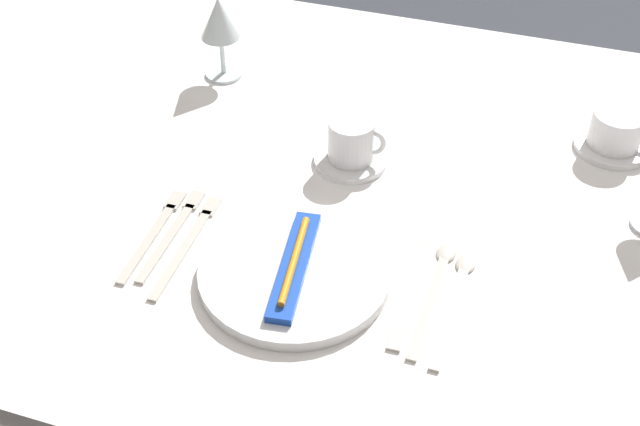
% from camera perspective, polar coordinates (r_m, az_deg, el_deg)
% --- Properties ---
extents(dining_table, '(1.80, 1.11, 0.74)m').
position_cam_1_polar(dining_table, '(1.40, 1.46, -0.29)').
color(dining_table, white).
rests_on(dining_table, ground).
extents(dinner_plate, '(0.27, 0.27, 0.02)m').
position_cam_1_polar(dinner_plate, '(1.18, -1.80, -4.06)').
color(dinner_plate, white).
rests_on(dinner_plate, dining_table).
extents(toothbrush_package, '(0.06, 0.21, 0.02)m').
position_cam_1_polar(toothbrush_package, '(1.17, -1.81, -3.48)').
color(toothbrush_package, blue).
rests_on(toothbrush_package, dinner_plate).
extents(fork_outer, '(0.02, 0.23, 0.00)m').
position_cam_1_polar(fork_outer, '(1.25, -8.85, -1.92)').
color(fork_outer, beige).
rests_on(fork_outer, dining_table).
extents(fork_inner, '(0.02, 0.21, 0.00)m').
position_cam_1_polar(fork_inner, '(1.27, -9.84, -1.19)').
color(fork_inner, beige).
rests_on(fork_inner, dining_table).
extents(fork_salad, '(0.02, 0.21, 0.00)m').
position_cam_1_polar(fork_salad, '(1.28, -11.09, -1.22)').
color(fork_salad, beige).
rests_on(fork_salad, dining_table).
extents(dinner_knife, '(0.02, 0.22, 0.00)m').
position_cam_1_polar(dinner_knife, '(1.17, 6.08, -5.34)').
color(dinner_knife, beige).
rests_on(dinner_knife, dining_table).
extents(spoon_soup, '(0.03, 0.23, 0.01)m').
position_cam_1_polar(spoon_soup, '(1.18, 7.83, -4.80)').
color(spoon_soup, beige).
rests_on(spoon_soup, dining_table).
extents(spoon_dessert, '(0.03, 0.22, 0.01)m').
position_cam_1_polar(spoon_dessert, '(1.17, 9.19, -5.47)').
color(spoon_dessert, beige).
rests_on(spoon_dessert, dining_table).
extents(saucer_left, '(0.12, 0.12, 0.01)m').
position_cam_1_polar(saucer_left, '(1.38, 1.92, 3.66)').
color(saucer_left, white).
rests_on(saucer_left, dining_table).
extents(coffee_cup_left, '(0.10, 0.07, 0.07)m').
position_cam_1_polar(coffee_cup_left, '(1.36, 2.03, 4.98)').
color(coffee_cup_left, white).
rests_on(coffee_cup_left, saucer_left).
extents(saucer_right, '(0.12, 0.12, 0.01)m').
position_cam_1_polar(saucer_right, '(1.49, 19.08, 4.29)').
color(saucer_right, white).
rests_on(saucer_right, dining_table).
extents(coffee_cup_right, '(0.11, 0.09, 0.06)m').
position_cam_1_polar(coffee_cup_right, '(1.47, 19.43, 5.37)').
color(coffee_cup_right, white).
rests_on(coffee_cup_right, saucer_right).
extents(wine_glass_left, '(0.07, 0.07, 0.16)m').
position_cam_1_polar(wine_glass_left, '(1.56, -6.79, 12.66)').
color(wine_glass_left, silver).
rests_on(wine_glass_left, dining_table).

